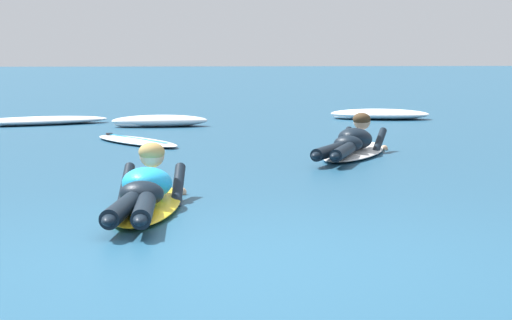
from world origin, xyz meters
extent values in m
plane|color=navy|center=(0.00, 10.00, 0.00)|extent=(120.00, 120.00, 0.00)
ellipsoid|color=yellow|center=(-0.59, 2.03, 0.04)|extent=(0.71, 2.19, 0.07)
ellipsoid|color=yellow|center=(-0.50, 3.05, 0.05)|extent=(0.21, 0.22, 0.06)
ellipsoid|color=#1E9EDB|center=(-0.59, 2.08, 0.20)|extent=(0.46, 0.70, 0.35)
ellipsoid|color=black|center=(-0.62, 1.69, 0.17)|extent=(0.36, 0.31, 0.20)
cylinder|color=black|center=(-0.75, 1.13, 0.14)|extent=(0.27, 0.86, 0.14)
ellipsoid|color=black|center=(-0.82, 0.71, 0.14)|extent=(0.12, 0.23, 0.08)
cylinder|color=black|center=(-0.59, 1.11, 0.14)|extent=(0.17, 0.85, 0.14)
ellipsoid|color=black|center=(-0.61, 0.69, 0.14)|extent=(0.12, 0.23, 0.08)
cylinder|color=black|center=(-0.77, 2.47, 0.12)|extent=(0.15, 0.62, 0.35)
sphere|color=tan|center=(-0.74, 2.86, 0.02)|extent=(0.09, 0.09, 0.09)
cylinder|color=black|center=(-0.34, 2.41, 0.12)|extent=(0.15, 0.62, 0.35)
sphere|color=tan|center=(-0.30, 2.78, 0.02)|extent=(0.09, 0.09, 0.09)
sphere|color=tan|center=(-0.55, 2.47, 0.38)|extent=(0.21, 0.21, 0.21)
ellipsoid|color=#AD894C|center=(-0.55, 2.45, 0.41)|extent=(0.24, 0.22, 0.16)
ellipsoid|color=white|center=(1.81, 5.80, 0.04)|extent=(1.36, 2.14, 0.07)
ellipsoid|color=white|center=(2.21, 6.71, 0.05)|extent=(0.27, 0.27, 0.06)
ellipsoid|color=black|center=(1.83, 5.85, 0.20)|extent=(0.62, 0.75, 0.34)
ellipsoid|color=black|center=(1.68, 5.50, 0.17)|extent=(0.42, 0.39, 0.20)
cylinder|color=black|center=(1.37, 4.98, 0.14)|extent=(0.53, 0.87, 0.14)
ellipsoid|color=black|center=(1.17, 4.58, 0.14)|extent=(0.18, 0.24, 0.08)
cylinder|color=black|center=(1.52, 4.92, 0.14)|extent=(0.44, 0.90, 0.14)
ellipsoid|color=black|center=(1.36, 4.50, 0.14)|extent=(0.18, 0.24, 0.08)
cylinder|color=black|center=(1.77, 6.27, 0.12)|extent=(0.33, 0.61, 0.35)
sphere|color=tan|center=(1.93, 6.63, 0.02)|extent=(0.09, 0.09, 0.09)
cylinder|color=black|center=(2.17, 6.07, 0.12)|extent=(0.33, 0.61, 0.35)
sphere|color=tan|center=(2.32, 6.42, 0.02)|extent=(0.09, 0.09, 0.09)
sphere|color=tan|center=(1.98, 6.20, 0.38)|extent=(0.21, 0.21, 0.21)
ellipsoid|color=#47331E|center=(1.98, 6.18, 0.41)|extent=(0.28, 0.27, 0.16)
ellipsoid|color=white|center=(-0.83, 7.61, 0.04)|extent=(1.45, 2.01, 0.07)
cube|color=#1E9EDB|center=(-0.83, 7.61, 0.07)|extent=(0.87, 1.50, 0.01)
cone|color=black|center=(-1.23, 8.32, 0.01)|extent=(0.14, 0.14, 0.16)
ellipsoid|color=white|center=(3.48, 11.98, 0.09)|extent=(1.99, 1.42, 0.18)
ellipsoid|color=white|center=(3.95, 11.99, 0.06)|extent=(0.80, 0.74, 0.13)
ellipsoid|color=white|center=(2.93, 12.04, 0.05)|extent=(0.80, 0.76, 0.10)
ellipsoid|color=white|center=(-2.58, 11.13, 0.07)|extent=(2.52, 1.58, 0.14)
ellipsoid|color=white|center=(-2.05, 11.46, 0.05)|extent=(0.94, 0.68, 0.10)
ellipsoid|color=white|center=(-0.52, 10.52, 0.10)|extent=(1.62, 0.70, 0.19)
ellipsoid|color=white|center=(-0.14, 10.64, 0.07)|extent=(0.64, 0.48, 0.14)
ellipsoid|color=white|center=(-0.99, 10.43, 0.05)|extent=(0.62, 0.42, 0.11)
camera|label=1|loc=(-0.44, -5.84, 1.26)|focal=69.57mm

